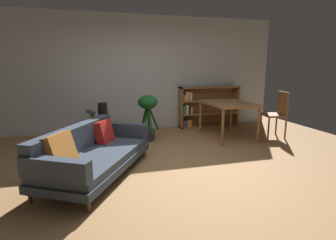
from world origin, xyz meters
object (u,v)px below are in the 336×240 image
(open_laptop, at_px, (97,113))
(desk_speaker, at_px, (103,110))
(fabric_couch, at_px, (92,152))
(dining_chair_near, at_px, (277,112))
(bookshelf, at_px, (205,107))
(potted_floor_plant, at_px, (148,111))
(dining_table, at_px, (228,106))
(media_console, at_px, (100,128))

(open_laptop, distance_m, desk_speaker, 0.41)
(fabric_couch, bearing_deg, dining_chair_near, 15.93)
(open_laptop, height_order, bookshelf, bookshelf)
(dining_chair_near, bearing_deg, fabric_couch, -164.07)
(potted_floor_plant, distance_m, dining_chair_near, 2.81)
(fabric_couch, distance_m, desk_speaker, 1.52)
(fabric_couch, distance_m, potted_floor_plant, 1.93)
(bookshelf, bearing_deg, dining_chair_near, -50.74)
(potted_floor_plant, distance_m, dining_table, 1.71)
(dining_table, distance_m, dining_chair_near, 1.11)
(open_laptop, xyz_separation_m, potted_floor_plant, (1.02, -0.28, 0.05))
(fabric_couch, xyz_separation_m, dining_chair_near, (3.89, 1.11, 0.22))
(potted_floor_plant, bearing_deg, fabric_couch, -125.60)
(desk_speaker, bearing_deg, media_console, 100.62)
(open_laptop, bearing_deg, dining_table, -10.86)
(dining_chair_near, bearing_deg, media_console, 170.05)
(potted_floor_plant, height_order, dining_chair_near, dining_chair_near)
(desk_speaker, bearing_deg, dining_chair_near, -5.48)
(media_console, distance_m, bookshelf, 2.73)
(open_laptop, xyz_separation_m, dining_chair_near, (3.79, -0.73, -0.01))
(dining_table, bearing_deg, bookshelf, 91.43)
(potted_floor_plant, xyz_separation_m, dining_table, (1.69, -0.24, 0.08))
(open_laptop, bearing_deg, bookshelf, 13.28)
(bookshelf, bearing_deg, fabric_couch, -138.32)
(desk_speaker, height_order, dining_chair_near, dining_chair_near)
(fabric_couch, bearing_deg, potted_floor_plant, 54.40)
(dining_chair_near, bearing_deg, potted_floor_plant, 170.86)
(fabric_couch, height_order, potted_floor_plant, potted_floor_plant)
(bookshelf, bearing_deg, dining_table, -88.57)
(open_laptop, relative_size, bookshelf, 0.27)
(dining_table, bearing_deg, open_laptop, 169.14)
(media_console, xyz_separation_m, dining_table, (2.66, -0.45, 0.42))
(desk_speaker, bearing_deg, dining_table, -3.15)
(desk_speaker, bearing_deg, open_laptop, 106.11)
(potted_floor_plant, relative_size, bookshelf, 0.61)
(fabric_couch, relative_size, media_console, 1.94)
(open_laptop, bearing_deg, desk_speaker, -73.89)
(potted_floor_plant, bearing_deg, media_console, 167.73)
(desk_speaker, distance_m, bookshelf, 2.77)
(dining_chair_near, bearing_deg, bookshelf, 129.26)
(desk_speaker, bearing_deg, potted_floor_plant, 5.83)
(open_laptop, relative_size, dining_chair_near, 0.43)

